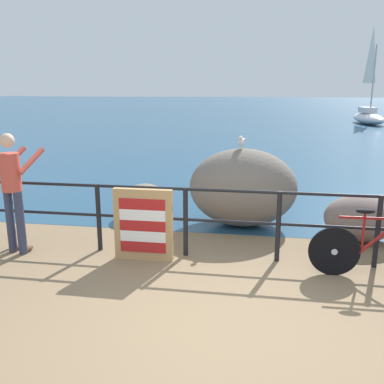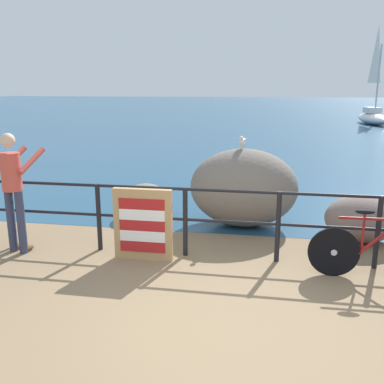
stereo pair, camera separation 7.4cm
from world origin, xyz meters
name	(u,v)px [view 1 (the left image)]	position (x,y,z in m)	size (l,w,h in m)	color
ground_plane	(255,132)	(0.00, 20.00, -0.05)	(120.00, 120.00, 0.10)	#846B4C
sea_surface	(259,107)	(0.00, 47.90, 0.00)	(120.00, 90.00, 0.01)	navy
promenade_railing	(231,216)	(0.00, 1.89, 0.64)	(9.30, 0.07, 1.02)	black
bicycle	(377,249)	(1.89, 1.54, 0.39)	(1.70, 0.48, 0.92)	black
person_at_railing	(13,188)	(-3.14, 1.61, 0.99)	(0.55, 0.68, 1.78)	#333851
folded_deckchair_stack	(143,225)	(-1.22, 1.63, 0.52)	(0.84, 0.10, 1.04)	tan
breakwater_boulder_main	(243,188)	(0.09, 3.45, 0.69)	(1.88, 1.37, 1.37)	slate
breakwater_boulder_left	(145,200)	(-1.75, 3.64, 0.32)	(0.85, 0.76, 0.64)	#7B715C
breakwater_boulder_right	(360,218)	(1.99, 2.95, 0.37)	(1.13, 0.89, 0.74)	#79655E
seagull	(242,141)	(0.04, 3.44, 1.51)	(0.14, 0.34, 0.23)	gold
sailboat	(369,113)	(7.17, 25.71, 0.71)	(1.85, 4.53, 6.16)	white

